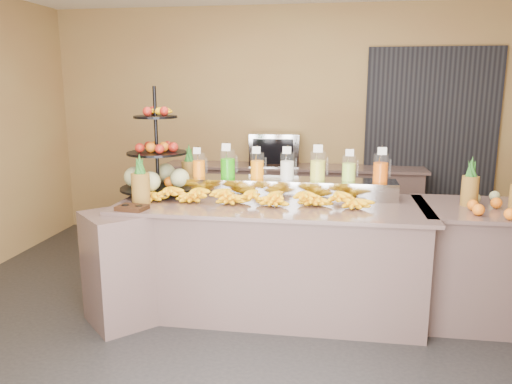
% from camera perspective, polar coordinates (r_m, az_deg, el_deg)
% --- Properties ---
extents(ground, '(6.00, 6.00, 0.00)m').
position_cam_1_polar(ground, '(4.11, 1.24, -14.94)').
color(ground, black).
rests_on(ground, ground).
extents(room_envelope, '(6.04, 5.02, 2.82)m').
position_cam_1_polar(room_envelope, '(4.42, 5.19, 12.15)').
color(room_envelope, olive).
rests_on(room_envelope, ground).
extents(buffet_counter, '(2.75, 1.25, 0.93)m').
position_cam_1_polar(buffet_counter, '(4.18, 0.17, -7.52)').
color(buffet_counter, gray).
rests_on(buffet_counter, ground).
extents(right_counter, '(1.08, 0.88, 0.93)m').
position_cam_1_polar(right_counter, '(4.44, 24.53, -7.43)').
color(right_counter, gray).
rests_on(right_counter, ground).
extents(back_ledge, '(3.10, 0.55, 0.93)m').
position_cam_1_polar(back_ledge, '(6.06, 4.07, -1.30)').
color(back_ledge, gray).
rests_on(back_ledge, ground).
extents(pitcher_tray, '(1.85, 0.30, 0.15)m').
position_cam_1_polar(pitcher_tray, '(4.31, 3.56, 0.54)').
color(pitcher_tray, gray).
rests_on(pitcher_tray, buffet_counter).
extents(juice_pitcher_orange_a, '(0.11, 0.12, 0.27)m').
position_cam_1_polar(juice_pitcher_orange_a, '(4.42, -6.54, 2.96)').
color(juice_pitcher_orange_a, silver).
rests_on(juice_pitcher_orange_a, pitcher_tray).
extents(juice_pitcher_green, '(0.13, 0.13, 0.31)m').
position_cam_1_polar(juice_pitcher_green, '(4.36, -3.24, 3.08)').
color(juice_pitcher_green, silver).
rests_on(juice_pitcher_green, pitcher_tray).
extents(juice_pitcher_orange_b, '(0.12, 0.12, 0.29)m').
position_cam_1_polar(juice_pitcher_orange_b, '(4.31, 0.14, 2.90)').
color(juice_pitcher_orange_b, silver).
rests_on(juice_pitcher_orange_b, pitcher_tray).
extents(juice_pitcher_milk, '(0.12, 0.13, 0.30)m').
position_cam_1_polar(juice_pitcher_milk, '(4.28, 3.59, 2.83)').
color(juice_pitcher_milk, silver).
rests_on(juice_pitcher_milk, pitcher_tray).
extents(juice_pitcher_lemon, '(0.13, 0.14, 0.32)m').
position_cam_1_polar(juice_pitcher_lemon, '(4.27, 7.07, 2.82)').
color(juice_pitcher_lemon, silver).
rests_on(juice_pitcher_lemon, pitcher_tray).
extents(juice_pitcher_lime, '(0.12, 0.12, 0.28)m').
position_cam_1_polar(juice_pitcher_lime, '(4.27, 10.56, 2.56)').
color(juice_pitcher_lime, silver).
rests_on(juice_pitcher_lime, pitcher_tray).
extents(juice_pitcher_orange_c, '(0.13, 0.13, 0.30)m').
position_cam_1_polar(juice_pitcher_orange_c, '(4.28, 14.05, 2.53)').
color(juice_pitcher_orange_c, silver).
rests_on(juice_pitcher_orange_c, pitcher_tray).
extents(banana_heap, '(1.94, 0.18, 0.16)m').
position_cam_1_polar(banana_heap, '(4.04, -0.49, -0.20)').
color(banana_heap, yellow).
rests_on(banana_heap, buffet_counter).
extents(fruit_stand, '(0.78, 0.78, 0.93)m').
position_cam_1_polar(fruit_stand, '(4.43, -10.64, 2.77)').
color(fruit_stand, black).
rests_on(fruit_stand, buffet_counter).
extents(condiment_caddy, '(0.24, 0.20, 0.03)m').
position_cam_1_polar(condiment_caddy, '(3.95, -13.97, -1.75)').
color(condiment_caddy, black).
rests_on(condiment_caddy, buffet_counter).
extents(pineapple_left_a, '(0.15, 0.15, 0.41)m').
position_cam_1_polar(pineapple_left_a, '(4.10, -13.04, 0.75)').
color(pineapple_left_a, brown).
rests_on(pineapple_left_a, buffet_counter).
extents(pineapple_left_b, '(0.14, 0.14, 0.42)m').
position_cam_1_polar(pineapple_left_b, '(4.62, -7.61, 2.26)').
color(pineapple_left_b, brown).
rests_on(pineapple_left_b, buffet_counter).
extents(right_fruit_pile, '(0.45, 0.43, 0.24)m').
position_cam_1_polar(right_fruit_pile, '(4.20, 25.54, -0.94)').
color(right_fruit_pile, brown).
rests_on(right_fruit_pile, right_counter).
extents(oven_warmer, '(0.60, 0.43, 0.39)m').
position_cam_1_polar(oven_warmer, '(5.97, 2.18, 4.91)').
color(oven_warmer, gray).
rests_on(oven_warmer, back_ledge).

